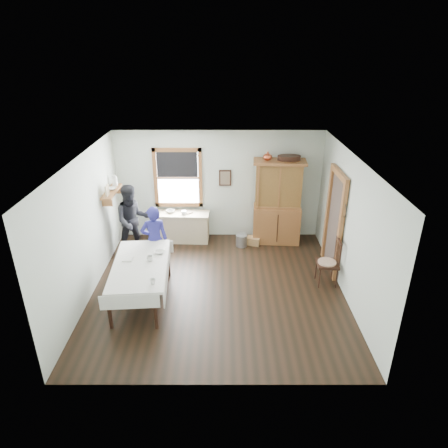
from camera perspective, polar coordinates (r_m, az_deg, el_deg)
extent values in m
cube|color=black|center=(8.21, -0.86, -9.17)|extent=(5.00, 5.00, 0.01)
cube|color=white|center=(7.08, -1.00, 9.25)|extent=(5.00, 5.00, 0.01)
cube|color=beige|center=(9.86, -0.71, 5.56)|extent=(5.00, 0.01, 2.70)
cube|color=beige|center=(5.39, -1.33, -12.05)|extent=(5.00, 0.01, 2.70)
cube|color=beige|center=(7.99, -19.17, -0.61)|extent=(0.01, 5.00, 2.70)
cube|color=beige|center=(7.91, 17.50, -0.62)|extent=(0.01, 5.00, 2.70)
cube|color=white|center=(9.85, -6.59, 6.59)|extent=(1.00, 0.02, 1.30)
cube|color=#9C5E30|center=(9.63, -6.80, 10.48)|extent=(1.18, 0.06, 0.09)
cube|color=#9C5E30|center=(10.06, -6.41, 2.78)|extent=(1.18, 0.06, 0.09)
cube|color=#9C5E30|center=(9.90, -9.76, 6.50)|extent=(0.09, 0.06, 1.48)
cube|color=#9C5E30|center=(9.78, -3.41, 6.58)|extent=(0.09, 0.06, 1.48)
cube|color=black|center=(9.71, -6.71, 8.43)|extent=(0.98, 0.03, 0.62)
cube|color=#483A33|center=(8.76, 15.55, -0.03)|extent=(0.03, 0.90, 2.10)
cube|color=#9C5E30|center=(8.31, 16.20, -1.49)|extent=(0.08, 0.12, 2.10)
cube|color=#9C5E30|center=(9.20, 14.59, 1.29)|extent=(0.08, 0.12, 2.10)
cube|color=#9C5E30|center=(8.37, 16.20, 6.90)|extent=(0.08, 1.14, 0.12)
cube|color=#9C5E30|center=(9.20, -15.77, 4.49)|extent=(0.24, 1.00, 0.04)
cube|color=#9C5E30|center=(8.87, -16.34, 2.99)|extent=(0.22, 0.03, 0.18)
cube|color=#9C5E30|center=(9.59, -15.11, 4.76)|extent=(0.22, 0.03, 0.18)
cube|color=tan|center=(8.88, -16.35, 4.61)|extent=(0.03, 0.22, 0.24)
cylinder|color=silver|center=(9.47, -15.34, 5.97)|extent=(0.12, 0.12, 0.22)
cube|color=black|center=(9.76, 0.16, 6.59)|extent=(0.30, 0.04, 0.40)
torus|color=black|center=(8.02, 16.90, 2.69)|extent=(0.01, 0.27, 0.27)
cube|color=tan|center=(9.98, -5.86, -0.41)|extent=(1.32, 0.55, 0.74)
cube|color=#9C5E30|center=(9.71, 7.65, 3.07)|extent=(1.26, 0.67, 2.08)
cube|color=silver|center=(7.85, -11.68, -8.09)|extent=(1.18, 2.05, 0.79)
cube|color=black|center=(8.38, 14.58, -5.23)|extent=(0.49, 0.49, 1.02)
cube|color=#979B9F|center=(9.76, 2.51, -2.36)|extent=(0.35, 0.35, 0.29)
cube|color=#A6794B|center=(9.87, 4.22, -2.42)|extent=(0.37, 0.31, 0.19)
imported|color=navy|center=(8.55, -9.86, -2.64)|extent=(0.59, 0.46, 1.42)
imported|color=black|center=(9.41, -12.87, 0.19)|extent=(0.92, 0.83, 1.56)
imported|color=silver|center=(7.69, -10.52, -4.85)|extent=(0.16, 0.16, 0.10)
imported|color=silver|center=(6.99, -10.17, -8.08)|extent=(0.11, 0.11, 0.10)
imported|color=silver|center=(7.93, -9.23, -3.97)|extent=(0.23, 0.23, 0.05)
imported|color=brown|center=(9.81, -5.68, 1.59)|extent=(0.26, 0.26, 0.02)
imported|color=silver|center=(9.89, -7.64, 1.83)|extent=(0.22, 0.22, 0.07)
imported|color=silver|center=(9.23, -15.73, 4.88)|extent=(0.22, 0.22, 0.05)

